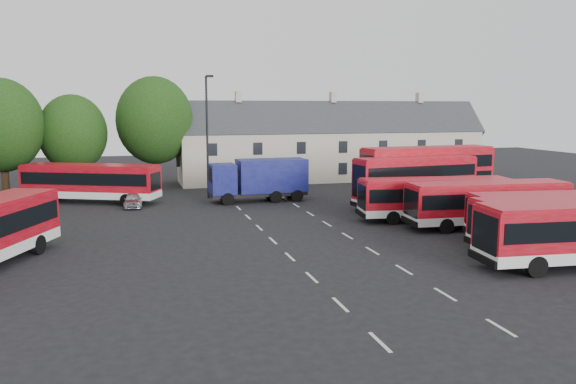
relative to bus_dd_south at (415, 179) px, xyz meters
name	(u,v)px	position (x,y,z in m)	size (l,w,h in m)	color
ground	(281,248)	(-14.01, -9.94, -2.45)	(140.00, 140.00, 0.00)	black
lane_markings	(311,238)	(-11.51, -7.94, -2.44)	(5.15, 33.80, 0.01)	beige
terrace_houses	(332,146)	(-0.01, 20.06, 1.42)	(35.70, 7.13, 10.06)	beige
bus_row_b	(562,218)	(1.90, -14.45, -0.57)	(11.09, 2.87, 3.12)	silver
bus_row_c	(551,212)	(3.10, -12.16, -0.66)	(10.71, 3.75, 2.96)	silver
bus_row_d	(488,200)	(1.26, -8.13, -0.52)	(11.51, 3.40, 3.21)	silver
bus_row_e	(435,195)	(-0.91, -4.84, -0.55)	(11.38, 3.99, 3.15)	silver
bus_dd_south	(415,179)	(0.00, 0.00, 0.00)	(10.66, 3.43, 4.29)	silver
bus_dd_north	(427,171)	(2.52, 2.53, 0.35)	(12.14, 3.68, 4.91)	silver
bus_north	(91,180)	(-25.99, 10.12, -0.41)	(12.03, 7.45, 3.39)	silver
box_truck	(260,178)	(-11.54, 7.00, -0.34)	(8.63, 2.91, 3.75)	black
silver_car	(133,200)	(-22.45, 6.92, -1.82)	(1.48, 3.69, 1.26)	#B5B7BD
lamppost	(207,133)	(-15.74, 9.83, 3.52)	(0.78, 0.41, 11.18)	black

